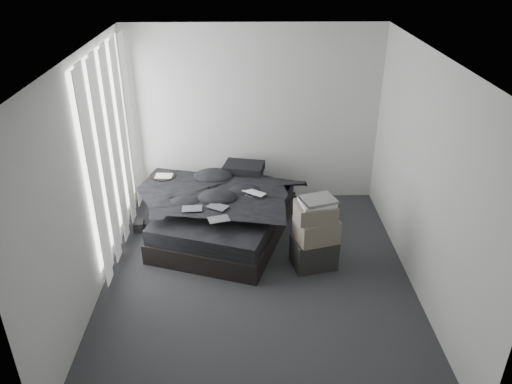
{
  "coord_description": "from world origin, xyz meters",
  "views": [
    {
      "loc": [
        -0.12,
        -4.75,
        3.65
      ],
      "look_at": [
        0.0,
        0.8,
        0.75
      ],
      "focal_mm": 35.0,
      "sensor_mm": 36.0,
      "label": 1
    }
  ],
  "objects_px": {
    "laptop": "(252,189)",
    "box_lower": "(314,252)",
    "side_stand": "(165,195)",
    "bed": "(226,225)"
  },
  "relations": [
    {
      "from": "laptop",
      "to": "box_lower",
      "type": "bearing_deg",
      "value": -5.37
    },
    {
      "from": "box_lower",
      "to": "bed",
      "type": "bearing_deg",
      "value": 146.25
    },
    {
      "from": "bed",
      "to": "box_lower",
      "type": "relative_size",
      "value": 3.84
    },
    {
      "from": "laptop",
      "to": "box_lower",
      "type": "height_order",
      "value": "laptop"
    },
    {
      "from": "side_stand",
      "to": "box_lower",
      "type": "relative_size",
      "value": 1.22
    },
    {
      "from": "side_stand",
      "to": "box_lower",
      "type": "bearing_deg",
      "value": -33.0
    },
    {
      "from": "bed",
      "to": "box_lower",
      "type": "bearing_deg",
      "value": -15.31
    },
    {
      "from": "box_lower",
      "to": "side_stand",
      "type": "bearing_deg",
      "value": 147.0
    },
    {
      "from": "side_stand",
      "to": "box_lower",
      "type": "distance_m",
      "value": 2.36
    },
    {
      "from": "bed",
      "to": "laptop",
      "type": "bearing_deg",
      "value": 7.5
    }
  ]
}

